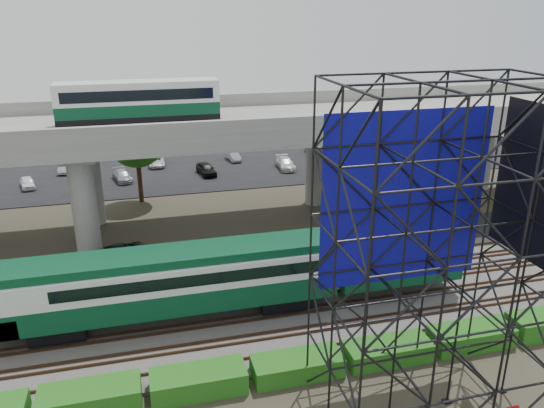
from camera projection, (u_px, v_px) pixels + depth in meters
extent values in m
plane|color=#474233|center=(259.00, 330.00, 30.67)|extent=(140.00, 140.00, 0.00)
cube|color=slate|center=(251.00, 311.00, 32.46)|extent=(90.00, 12.00, 0.20)
cube|color=black|center=(227.00, 253.00, 40.19)|extent=(90.00, 5.00, 0.08)
cube|color=black|center=(192.00, 168.00, 61.52)|extent=(90.00, 18.00, 0.08)
cube|color=#4A6079|center=(176.00, 129.00, 81.49)|extent=(140.00, 40.00, 0.03)
cube|color=#472D1E|center=(270.00, 354.00, 28.11)|extent=(90.00, 0.08, 0.16)
cube|color=#472D1E|center=(264.00, 339.00, 29.42)|extent=(90.00, 0.08, 0.16)
cube|color=#472D1E|center=(262.00, 333.00, 29.92)|extent=(90.00, 0.08, 0.16)
cube|color=#472D1E|center=(256.00, 320.00, 31.23)|extent=(90.00, 0.08, 0.16)
cube|color=#472D1E|center=(254.00, 315.00, 31.74)|extent=(90.00, 0.08, 0.16)
cube|color=#472D1E|center=(249.00, 302.00, 33.05)|extent=(90.00, 0.08, 0.16)
cube|color=#472D1E|center=(247.00, 298.00, 33.55)|extent=(90.00, 0.08, 0.16)
cube|color=#472D1E|center=(243.00, 287.00, 34.86)|extent=(90.00, 0.08, 0.16)
cube|color=#472D1E|center=(241.00, 283.00, 35.37)|extent=(90.00, 0.08, 0.16)
cube|color=#472D1E|center=(237.00, 273.00, 36.68)|extent=(90.00, 0.08, 0.16)
cube|color=black|center=(59.00, 327.00, 29.62)|extent=(3.00, 2.20, 0.90)
cube|color=black|center=(282.00, 297.00, 32.67)|extent=(3.00, 2.20, 0.90)
cube|color=#093F24|center=(175.00, 294.00, 30.74)|extent=(19.00, 3.00, 1.40)
cube|color=silver|center=(173.00, 271.00, 30.24)|extent=(19.00, 3.00, 1.50)
cube|color=#093F24|center=(172.00, 256.00, 29.89)|extent=(19.00, 2.60, 0.50)
cube|color=black|center=(191.00, 269.00, 30.46)|extent=(15.00, 3.06, 0.70)
cube|color=#093F24|center=(396.00, 252.00, 33.68)|extent=(8.00, 3.00, 3.40)
cube|color=#9E9B93|center=(212.00, 127.00, 42.20)|extent=(80.00, 12.00, 1.20)
cube|color=#9E9B93|center=(224.00, 128.00, 36.58)|extent=(80.00, 0.50, 1.10)
cube|color=#9E9B93|center=(202.00, 101.00, 47.02)|extent=(80.00, 0.50, 1.10)
cylinder|color=#9E9B93|center=(85.00, 207.00, 38.28)|extent=(1.80, 1.80, 8.00)
cylinder|color=#9E9B93|center=(90.00, 179.00, 44.63)|extent=(1.80, 1.80, 8.00)
cube|color=#9E9B93|center=(82.00, 146.00, 40.17)|extent=(2.40, 9.00, 0.60)
cylinder|color=#9E9B93|center=(343.00, 185.00, 42.97)|extent=(1.80, 1.80, 8.00)
cylinder|color=#9E9B93|center=(315.00, 163.00, 49.32)|extent=(1.80, 1.80, 8.00)
cube|color=#9E9B93|center=(330.00, 131.00, 44.86)|extent=(2.40, 9.00, 0.60)
cylinder|color=#9E9B93|center=(532.00, 170.00, 47.19)|extent=(1.80, 1.80, 8.00)
cylinder|color=#9E9B93|center=(484.00, 150.00, 53.54)|extent=(1.80, 1.80, 8.00)
cube|color=#9E9B93|center=(513.00, 121.00, 49.08)|extent=(2.40, 9.00, 0.60)
cube|color=black|center=(140.00, 119.00, 40.58)|extent=(12.00, 2.50, 0.70)
cube|color=#093F24|center=(139.00, 108.00, 40.30)|extent=(12.00, 2.50, 0.90)
cube|color=silver|center=(138.00, 94.00, 39.92)|extent=(12.00, 2.50, 1.30)
cube|color=black|center=(138.00, 93.00, 39.90)|extent=(11.00, 2.56, 0.80)
cube|color=silver|center=(137.00, 83.00, 39.64)|extent=(12.00, 2.40, 0.30)
cube|color=#0D0D92|center=(404.00, 199.00, 24.30)|extent=(8.10, 0.08, 8.25)
cube|color=black|center=(540.00, 187.00, 22.18)|extent=(0.06, 5.40, 6.75)
cube|color=black|center=(418.00, 407.00, 24.76)|extent=(9.36, 6.36, 0.08)
cube|color=#175B14|center=(90.00, 399.00, 24.45)|extent=(4.60, 1.80, 1.20)
cube|color=#175B14|center=(199.00, 381.00, 25.63)|extent=(4.60, 1.80, 1.15)
cube|color=#175B14|center=(297.00, 366.00, 26.83)|extent=(4.60, 1.80, 1.03)
cube|color=#175B14|center=(388.00, 351.00, 28.00)|extent=(4.60, 1.80, 1.01)
cube|color=#175B14|center=(471.00, 336.00, 29.16)|extent=(4.60, 1.80, 1.12)
cylinder|color=#382314|center=(387.00, 200.00, 44.47)|extent=(0.44, 0.44, 4.80)
ellipsoid|color=#175B14|center=(390.00, 163.00, 43.35)|extent=(4.94, 4.94, 4.18)
cylinder|color=#382314|center=(140.00, 178.00, 50.21)|extent=(0.44, 0.44, 4.80)
ellipsoid|color=#175B14|center=(137.00, 145.00, 49.10)|extent=(4.94, 4.94, 4.18)
imported|color=black|center=(122.00, 253.00, 38.57)|extent=(5.29, 3.92, 1.34)
imported|color=white|center=(27.00, 183.00, 54.54)|extent=(2.01, 3.43, 1.09)
imported|color=#A6A9AE|center=(66.00, 167.00, 59.84)|extent=(1.69, 3.74, 1.19)
imported|color=#93949A|center=(122.00, 176.00, 56.76)|extent=(2.41, 4.11, 1.12)
imported|color=silver|center=(157.00, 161.00, 62.21)|extent=(1.89, 3.95, 1.09)
imported|color=black|center=(206.00, 169.00, 58.84)|extent=(2.19, 4.05, 1.31)
imported|color=#919497|center=(233.00, 156.00, 64.36)|extent=(1.58, 3.42, 1.09)
imported|color=silver|center=(285.00, 163.00, 61.00)|extent=(1.91, 4.32, 1.23)
imported|color=#929398|center=(316.00, 150.00, 66.81)|extent=(2.64, 4.87, 1.30)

